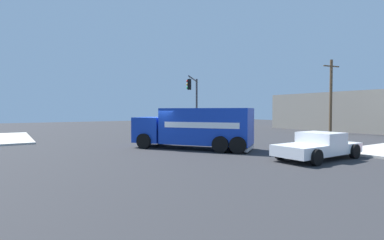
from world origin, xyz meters
name	(u,v)px	position (x,y,z in m)	size (l,w,h in m)	color
ground_plane	(167,148)	(0.00, 0.00, 0.00)	(100.00, 100.00, 0.00)	#2B2B2D
delivery_truck	(196,127)	(1.37, 1.40, 1.41)	(7.79, 6.64, 2.66)	#1438AD
traffic_light_primary	(194,97)	(-6.99, 6.84, 3.89)	(3.79, 3.46, 5.84)	#38383D
pickup_white	(319,145)	(8.23, 4.50, 0.73)	(2.33, 5.24, 1.38)	white
utility_pole	(331,95)	(-0.93, 20.69, 4.15)	(0.53, 2.18, 8.02)	brown
building_backdrop	(339,112)	(-3.35, 26.55, 2.37)	(16.47, 6.00, 4.73)	gray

